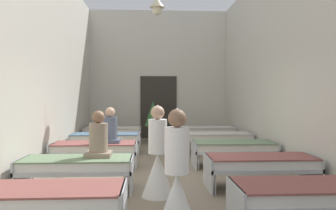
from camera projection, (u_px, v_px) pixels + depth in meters
ground_plane at (167, 179)px, 6.83m from camera, size 5.88×13.34×0.10m
room_shell at (164, 60)px, 7.97m from camera, size 5.68×12.94×4.94m
bed_left_row_1 at (42, 199)px, 3.90m from camera, size 1.90×0.84×0.57m
bed_right_row_1 at (312, 195)px, 4.08m from camera, size 1.90×0.84×0.57m
bed_left_row_2 at (77, 166)px, 5.79m from camera, size 1.90×0.84×0.57m
bed_right_row_2 at (260, 163)px, 5.96m from camera, size 1.90×0.84×0.57m
bed_left_row_3 at (95, 149)px, 7.68m from camera, size 1.90×0.84×0.57m
bed_right_row_3 at (234, 147)px, 7.85m from camera, size 1.90×0.84×0.57m
bed_left_row_4 at (106, 138)px, 9.56m from camera, size 1.90×0.84×0.57m
bed_right_row_4 at (217, 137)px, 9.74m from camera, size 1.90×0.84×0.57m
bed_left_row_5 at (113, 131)px, 11.45m from camera, size 1.90×0.84×0.57m
bed_right_row_5 at (206, 131)px, 11.62m from camera, size 1.90×0.84×0.57m
nurse_near_aisle at (158, 164)px, 5.48m from camera, size 0.52×0.52×1.49m
nurse_mid_aisle at (177, 187)px, 4.06m from camera, size 0.52×0.52×1.49m
patient_seated_primary at (110, 130)px, 7.67m from camera, size 0.44×0.44×0.80m
patient_seated_secondary at (98, 140)px, 5.89m from camera, size 0.44×0.44×0.80m
potted_plant at (153, 116)px, 12.13m from camera, size 0.60×0.60×1.45m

